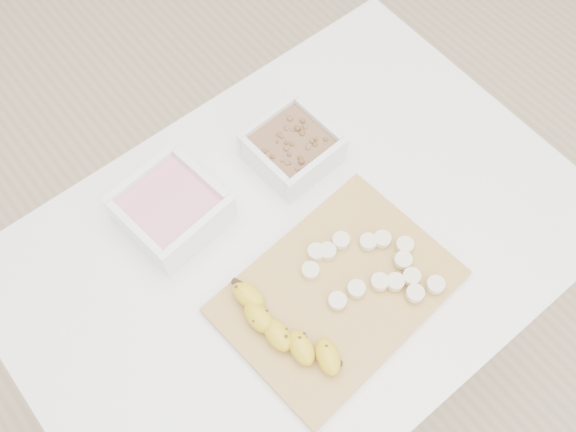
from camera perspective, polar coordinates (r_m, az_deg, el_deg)
ground at (r=1.83m, az=0.61°, el=-12.37°), size 3.50×3.50×0.00m
table at (r=1.21m, az=0.90°, el=-4.38°), size 1.00×0.70×0.75m
bowl_yogurt at (r=1.12m, az=-10.33°, el=0.65°), size 0.18×0.18×0.07m
bowl_granola at (r=1.17m, az=0.37°, el=6.10°), size 0.15×0.15×0.07m
cutting_board at (r=1.08m, az=4.40°, el=-6.72°), size 0.39×0.30×0.01m
banana at (r=1.03m, az=-0.11°, el=-10.17°), size 0.06×0.21×0.04m
banana_slices at (r=1.08m, az=7.48°, el=-4.52°), size 0.18×0.20×0.02m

